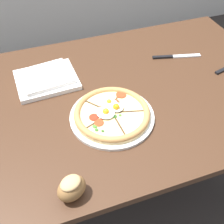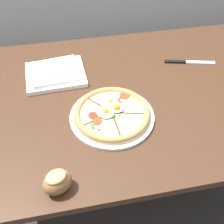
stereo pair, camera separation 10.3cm
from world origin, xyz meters
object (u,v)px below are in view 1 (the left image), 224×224
(pizza, at_px, (112,114))
(napkin_folded, at_px, (46,79))
(dining_table, at_px, (114,110))
(knife_main, at_px, (176,56))
(bread_piece_near, at_px, (72,188))

(pizza, bearing_deg, napkin_folded, 123.22)
(napkin_folded, bearing_deg, dining_table, -34.41)
(dining_table, bearing_deg, napkin_folded, 145.59)
(napkin_folded, height_order, knife_main, napkin_folded)
(dining_table, distance_m, napkin_folded, 0.32)
(bread_piece_near, relative_size, knife_main, 0.47)
(dining_table, height_order, knife_main, knife_main)
(knife_main, bearing_deg, bread_piece_near, -125.97)
(napkin_folded, bearing_deg, pizza, -56.78)
(napkin_folded, distance_m, knife_main, 0.61)
(napkin_folded, distance_m, bread_piece_near, 0.56)
(pizza, height_order, bread_piece_near, bread_piece_near)
(pizza, distance_m, napkin_folded, 0.35)
(pizza, relative_size, napkin_folded, 1.21)
(napkin_folded, relative_size, knife_main, 1.14)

